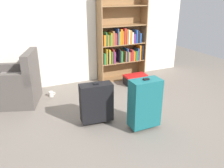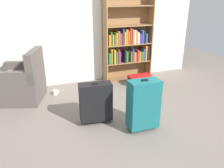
# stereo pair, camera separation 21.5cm
# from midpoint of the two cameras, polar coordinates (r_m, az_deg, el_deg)

# --- Properties ---
(ground_plane) EXTENTS (8.38, 8.38, 0.00)m
(ground_plane) POSITION_cam_midpoint_polar(r_m,az_deg,el_deg) (3.44, 1.42, -9.49)
(ground_plane) COLOR slate
(back_wall) EXTENTS (4.79, 0.10, 2.60)m
(back_wall) POSITION_cam_midpoint_polar(r_m,az_deg,el_deg) (4.78, -8.96, 15.70)
(back_wall) COLOR silver
(back_wall) RESTS_ON ground
(bookshelf) EXTENTS (1.04, 0.30, 1.92)m
(bookshelf) POSITION_cam_midpoint_polar(r_m,az_deg,el_deg) (4.93, 1.05, 11.05)
(bookshelf) COLOR olive
(bookshelf) RESTS_ON ground
(armchair) EXTENTS (0.89, 0.89, 0.90)m
(armchair) POSITION_cam_midpoint_polar(r_m,az_deg,el_deg) (4.25, -23.66, -0.32)
(armchair) COLOR #59514C
(armchair) RESTS_ON ground
(mug) EXTENTS (0.12, 0.08, 0.10)m
(mug) POSITION_cam_midpoint_polar(r_m,az_deg,el_deg) (4.40, -16.27, -2.41)
(mug) COLOR white
(mug) RESTS_ON ground
(storage_box) EXTENTS (0.47, 0.24, 0.20)m
(storage_box) POSITION_cam_midpoint_polar(r_m,az_deg,el_deg) (4.80, 4.50, 1.24)
(storage_box) COLOR black
(storage_box) RESTS_ON ground
(suitcase_teal) EXTENTS (0.42, 0.22, 0.75)m
(suitcase_teal) POSITION_cam_midpoint_polar(r_m,az_deg,el_deg) (3.14, 6.20, -4.81)
(suitcase_teal) COLOR #19666B
(suitcase_teal) RESTS_ON ground
(suitcase_black) EXTENTS (0.48, 0.25, 0.63)m
(suitcase_black) POSITION_cam_midpoint_polar(r_m,az_deg,el_deg) (3.29, -5.80, -4.64)
(suitcase_black) COLOR black
(suitcase_black) RESTS_ON ground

